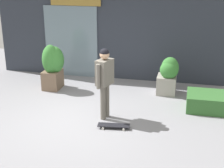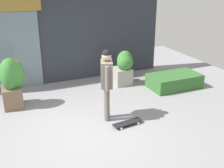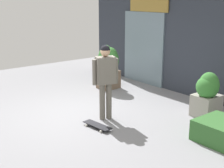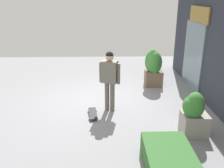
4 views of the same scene
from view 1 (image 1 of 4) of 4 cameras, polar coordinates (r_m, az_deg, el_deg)
ground_plane at (r=8.15m, az=-5.73°, el=-5.94°), size 12.00×12.00×0.00m
building_facade at (r=10.63m, az=-0.69°, el=11.02°), size 7.46×0.31×3.83m
skateboarder at (r=7.76m, az=-1.27°, el=1.33°), size 0.39×0.58×1.74m
skateboard at (r=7.65m, az=0.30°, el=-7.13°), size 0.75×0.32×0.08m
planter_box_left at (r=9.56m, az=9.64°, el=1.46°), size 0.59×0.63×1.10m
planter_box_right at (r=9.91m, az=-10.25°, el=3.42°), size 0.63×0.65×1.36m
hedge_ledge at (r=8.91m, az=17.77°, el=-3.04°), size 1.57×0.90×0.42m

